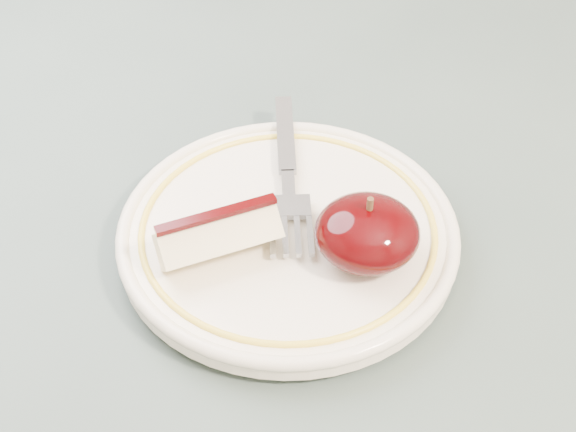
{
  "coord_description": "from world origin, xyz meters",
  "views": [
    {
      "loc": [
        0.01,
        -0.28,
        1.12
      ],
      "look_at": [
        0.01,
        0.08,
        0.78
      ],
      "focal_mm": 50.0,
      "sensor_mm": 36.0,
      "label": 1
    }
  ],
  "objects_px": {
    "table": "(278,424)",
    "apple_half": "(367,233)",
    "fork": "(288,174)",
    "plate": "(288,232)"
  },
  "relations": [
    {
      "from": "table",
      "to": "fork",
      "type": "relative_size",
      "value": 5.57
    },
    {
      "from": "plate",
      "to": "fork",
      "type": "bearing_deg",
      "value": 91.5
    },
    {
      "from": "table",
      "to": "apple_half",
      "type": "relative_size",
      "value": 14.29
    },
    {
      "from": "table",
      "to": "plate",
      "type": "relative_size",
      "value": 4.16
    },
    {
      "from": "fork",
      "to": "plate",
      "type": "bearing_deg",
      "value": 178.06
    },
    {
      "from": "apple_half",
      "to": "table",
      "type": "bearing_deg",
      "value": -134.51
    },
    {
      "from": "plate",
      "to": "fork",
      "type": "height_order",
      "value": "fork"
    },
    {
      "from": "table",
      "to": "fork",
      "type": "xyz_separation_m",
      "value": [
        0.0,
        0.12,
        0.11
      ]
    },
    {
      "from": "table",
      "to": "plate",
      "type": "bearing_deg",
      "value": 86.23
    },
    {
      "from": "apple_half",
      "to": "fork",
      "type": "distance_m",
      "value": 0.09
    }
  ]
}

